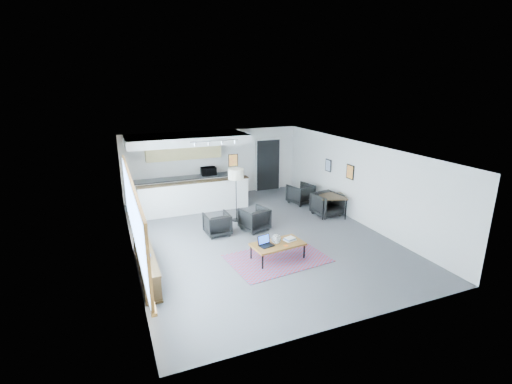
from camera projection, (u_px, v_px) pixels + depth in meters
name	position (u px, v px, depth m)	size (l,w,h in m)	color
room	(257.00, 194.00, 10.63)	(7.02, 9.02, 2.62)	#4B4B4E
window	(133.00, 215.00, 8.53)	(0.10, 5.95, 1.66)	#8CBFFF
console	(146.00, 261.00, 8.78)	(0.35, 3.00, 0.80)	black
kitchenette	(188.00, 168.00, 13.46)	(4.20, 1.96, 2.60)	white
doorway	(268.00, 165.00, 15.44)	(1.10, 0.12, 2.15)	black
track_light	(215.00, 142.00, 12.01)	(1.60, 0.07, 0.15)	silver
wall_art_lower	(350.00, 172.00, 12.17)	(0.03, 0.38, 0.48)	black
wall_art_upper	(328.00, 165.00, 13.33)	(0.03, 0.34, 0.44)	black
kilim_rug	(277.00, 258.00, 9.59)	(2.61, 1.92, 0.01)	#5E3149
coffee_table	(278.00, 244.00, 9.48)	(1.40, 0.85, 0.43)	brown
laptop	(265.00, 243.00, 9.35)	(0.40, 0.35, 0.25)	black
ceramic_pot	(276.00, 239.00, 9.42)	(0.25, 0.25, 0.25)	gray
book_stack	(290.00, 239.00, 9.63)	(0.33, 0.29, 0.09)	silver
coaster	(286.00, 246.00, 9.33)	(0.11, 0.11, 0.01)	#E5590C
armchair_left	(217.00, 223.00, 11.01)	(0.71, 0.66, 0.73)	black
armchair_right	(254.00, 218.00, 11.36)	(0.75, 0.71, 0.78)	black
floor_lamp	(236.00, 176.00, 11.80)	(0.66, 0.66, 1.74)	black
dining_table	(332.00, 198.00, 12.47)	(1.09, 1.09, 0.72)	black
dining_chair_near	(327.00, 205.00, 12.61)	(0.71, 0.67, 0.74)	black
dining_chair_far	(300.00, 194.00, 13.85)	(0.68, 0.63, 0.70)	black
microwave	(208.00, 170.00, 14.24)	(0.56, 0.31, 0.38)	black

